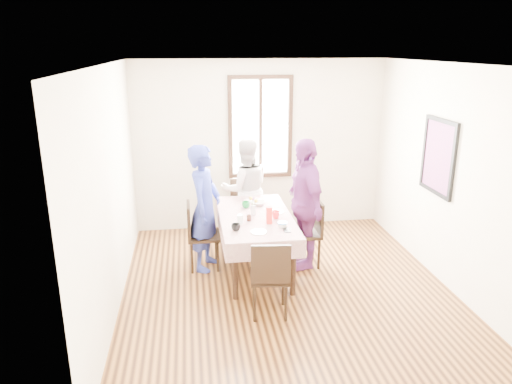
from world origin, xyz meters
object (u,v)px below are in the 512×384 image
chair_near (270,276)px  person_right (304,204)px  chair_right (304,233)px  chair_far (245,210)px  chair_left (204,236)px  person_left (204,208)px  person_far (245,189)px  dining_table (255,243)px

chair_near → person_right: 1.42m
chair_right → chair_near: size_ratio=1.00×
chair_right → chair_far: 1.27m
chair_left → person_left: 0.39m
person_far → person_right: (0.66, -1.06, 0.09)m
chair_left → chair_far: size_ratio=1.00×
person_left → dining_table: bearing=-82.6°
chair_near → person_left: bearing=123.6°
dining_table → chair_near: 1.13m
chair_right → chair_near: same height
dining_table → person_far: bearing=90.0°
dining_table → person_left: person_left is taller
chair_near → person_right: (0.66, 1.18, 0.43)m
chair_near → dining_table: bearing=96.4°
chair_right → person_right: (-0.02, 0.00, 0.43)m
chair_left → chair_near: same height
dining_table → person_far: 1.18m
chair_left → chair_right: bearing=85.6°
person_right → chair_right: bearing=83.6°
chair_near → person_far: (0.00, 2.23, 0.33)m
person_right → chair_left: bearing=-100.8°
chair_near → chair_right: bearing=66.6°
chair_right → chair_near: bearing=151.2°
person_left → person_right: (1.32, -0.10, 0.04)m
person_right → chair_near: bearing=-35.6°
person_far → person_right: size_ratio=0.90×
chair_left → chair_near: size_ratio=1.00×
chair_far → person_right: size_ratio=0.52×
chair_left → person_left: person_left is taller
chair_right → chair_far: size_ratio=1.00×
chair_left → person_right: bearing=85.5°
chair_left → person_far: person_far is taller
person_far → dining_table: bearing=84.3°
dining_table → chair_far: size_ratio=1.80×
chair_left → person_right: 1.40m
dining_table → chair_left: chair_left is taller
person_left → chair_near: bearing=-132.3°
person_far → chair_right: bearing=117.0°
chair_right → chair_far: bearing=33.2°
person_far → chair_left: bearing=49.0°
person_left → person_far: 1.16m
chair_near → chair_left: bearing=124.2°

